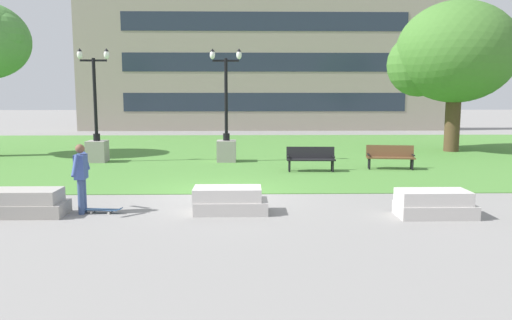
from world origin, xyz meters
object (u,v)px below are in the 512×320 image
(concrete_block_right, at_px, (434,204))
(skateboard, at_px, (102,210))
(person_skateboarder, at_px, (81,174))
(lamp_post_right, at_px, (226,139))
(concrete_block_center, at_px, (26,203))
(concrete_block_left, at_px, (229,201))
(park_bench_near_right, at_px, (311,157))
(lamp_post_left, at_px, (97,139))
(park_bench_near_left, at_px, (390,155))

(concrete_block_right, height_order, skateboard, concrete_block_right)
(person_skateboarder, distance_m, skateboard, 0.99)
(lamp_post_right, bearing_deg, concrete_block_center, -115.73)
(person_skateboarder, height_order, skateboard, person_skateboarder)
(concrete_block_left, xyz_separation_m, person_skateboarder, (-3.60, 0.02, 0.66))
(concrete_block_right, xyz_separation_m, park_bench_near_right, (-2.06, 6.88, 0.23))
(lamp_post_left, bearing_deg, concrete_block_center, -83.80)
(lamp_post_left, bearing_deg, lamp_post_right, 0.34)
(concrete_block_center, bearing_deg, park_bench_near_left, 33.06)
(skateboard, bearing_deg, person_skateboarder, -178.11)
(concrete_block_right, bearing_deg, lamp_post_right, 119.03)
(park_bench_near_left, relative_size, lamp_post_right, 0.39)
(concrete_block_right, xyz_separation_m, lamp_post_left, (-10.77, 9.53, 0.68))
(park_bench_near_right, xyz_separation_m, lamp_post_right, (-3.25, 2.68, 0.45))
(park_bench_near_right, height_order, lamp_post_right, lamp_post_right)
(skateboard, bearing_deg, concrete_block_left, -0.62)
(concrete_block_right, xyz_separation_m, skateboard, (-8.04, 0.52, -0.22))
(concrete_block_center, relative_size, concrete_block_right, 1.00)
(concrete_block_center, bearing_deg, person_skateboarder, 8.99)
(concrete_block_left, bearing_deg, concrete_block_center, -177.86)
(concrete_block_center, relative_size, park_bench_near_right, 0.99)
(concrete_block_left, relative_size, lamp_post_left, 0.38)
(concrete_block_left, height_order, concrete_block_right, same)
(skateboard, distance_m, park_bench_near_left, 11.40)
(concrete_block_left, xyz_separation_m, concrete_block_right, (4.90, -0.49, 0.00))
(lamp_post_left, xyz_separation_m, lamp_post_right, (5.46, 0.03, -0.00))
(concrete_block_left, height_order, park_bench_near_right, park_bench_near_right)
(skateboard, relative_size, lamp_post_left, 0.22)
(concrete_block_left, relative_size, park_bench_near_left, 0.98)
(concrete_block_right, height_order, person_skateboarder, person_skateboarder)
(concrete_block_right, relative_size, lamp_post_left, 0.38)
(concrete_block_center, height_order, concrete_block_left, same)
(park_bench_near_left, distance_m, lamp_post_left, 12.05)
(concrete_block_center, xyz_separation_m, park_bench_near_right, (7.71, 6.58, 0.23))
(concrete_block_center, height_order, park_bench_near_right, park_bench_near_right)
(concrete_block_center, bearing_deg, lamp_post_left, 96.20)
(concrete_block_left, xyz_separation_m, lamp_post_left, (-5.88, 9.04, 0.68))
(concrete_block_left, bearing_deg, person_skateboarder, 179.69)
(park_bench_near_left, distance_m, lamp_post_right, 6.76)
(skateboard, distance_m, park_bench_near_right, 8.74)
(park_bench_near_left, height_order, lamp_post_left, lamp_post_left)
(person_skateboarder, xyz_separation_m, lamp_post_right, (3.19, 9.06, 0.02))
(skateboard, bearing_deg, concrete_block_center, -172.86)
(concrete_block_center, bearing_deg, concrete_block_right, -1.81)
(concrete_block_left, height_order, lamp_post_right, lamp_post_right)
(concrete_block_right, relative_size, skateboard, 1.74)
(park_bench_near_left, bearing_deg, person_skateboarder, -144.38)
(lamp_post_left, height_order, lamp_post_right, lamp_post_left)
(person_skateboarder, distance_m, lamp_post_right, 9.60)
(park_bench_near_left, xyz_separation_m, park_bench_near_right, (-3.13, -0.48, 0.00))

